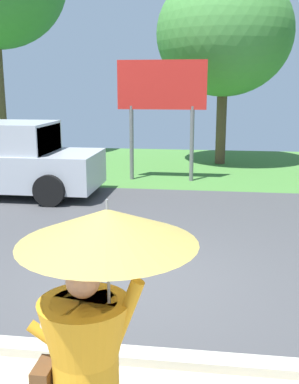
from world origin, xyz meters
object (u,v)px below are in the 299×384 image
(monk_pedestrian, at_px, (92,343))
(pickup_truck, at_px, (0,161))
(tree_right_mid, at_px, (224,34))
(roadside_billboard, at_px, (162,94))

(monk_pedestrian, xyz_separation_m, pickup_truck, (-4.69, 8.47, -0.29))
(pickup_truck, xyz_separation_m, tree_right_mid, (5.73, 5.63, 3.63))
(roadside_billboard, xyz_separation_m, tree_right_mid, (1.79, 3.24, 1.96))
(monk_pedestrian, bearing_deg, roadside_billboard, 99.09)
(monk_pedestrian, xyz_separation_m, roadside_billboard, (-0.75, 10.86, 1.39))
(monk_pedestrian, relative_size, tree_right_mid, 0.32)
(pickup_truck, distance_m, tree_right_mid, 8.82)
(monk_pedestrian, relative_size, pickup_truck, 0.41)
(pickup_truck, bearing_deg, roadside_billboard, 30.49)
(monk_pedestrian, distance_m, pickup_truck, 9.68)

